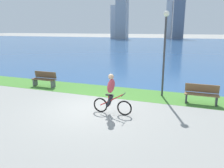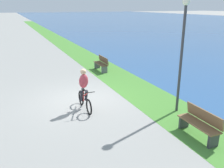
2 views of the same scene
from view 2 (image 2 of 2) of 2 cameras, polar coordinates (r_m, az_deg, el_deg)
The scene contains 6 objects.
ground_plane at distance 10.69m, azimuth -7.28°, elevation -3.80°, with size 300.00×300.00×0.00m, color gray.
grass_strip_bayside at distance 11.78m, azimuth 6.64°, elevation -1.66°, with size 120.00×2.24×0.01m, color #478433.
cyclist_lead at distance 9.47m, azimuth -6.63°, elevation -1.31°, with size 1.66×0.52×1.66m.
bench_near_path at distance 15.34m, azimuth -2.50°, elevation 4.85°, with size 1.50×0.47×0.90m.
bench_far_along_path at distance 8.10m, azimuth 20.07°, elevation -8.77°, with size 1.50×0.47×0.90m.
lamppost_tall at distance 9.18m, azimuth 16.40°, elevation 9.76°, with size 0.28×0.28×4.24m.
Camera 2 is at (9.57, -2.67, 3.95)m, focal length 38.62 mm.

